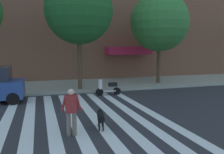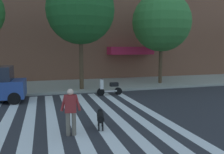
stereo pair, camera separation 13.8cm
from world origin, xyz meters
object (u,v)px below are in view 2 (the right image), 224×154
(parked_scooter, at_px, (110,88))
(dog_on_leash, at_px, (100,117))
(street_tree_middle, at_px, (80,10))
(pedestrian_dog_walker, at_px, (71,109))
(street_tree_further, at_px, (161,22))

(parked_scooter, distance_m, dog_on_leash, 6.29)
(street_tree_middle, xyz_separation_m, pedestrian_dog_walker, (-1.71, -8.44, -4.61))
(street_tree_further, relative_size, pedestrian_dog_walker, 4.43)
(dog_on_leash, bearing_deg, street_tree_further, 51.49)
(street_tree_middle, height_order, pedestrian_dog_walker, street_tree_middle)
(street_tree_further, bearing_deg, dog_on_leash, -128.51)
(dog_on_leash, bearing_deg, parked_scooter, 71.22)
(pedestrian_dog_walker, bearing_deg, dog_on_leash, 20.76)
(pedestrian_dog_walker, bearing_deg, street_tree_middle, 78.52)
(parked_scooter, distance_m, pedestrian_dog_walker, 7.15)
(pedestrian_dog_walker, distance_m, dog_on_leash, 1.32)
(street_tree_further, relative_size, dog_on_leash, 6.47)
(street_tree_further, bearing_deg, parked_scooter, -149.02)
(street_tree_middle, relative_size, street_tree_further, 1.06)
(pedestrian_dog_walker, height_order, dog_on_leash, pedestrian_dog_walker)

